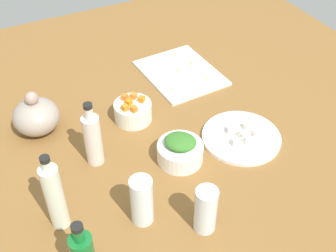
% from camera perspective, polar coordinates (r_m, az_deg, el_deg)
% --- Properties ---
extents(tabletop, '(1.90, 1.90, 0.03)m').
position_cam_1_polar(tabletop, '(1.35, -0.00, -2.07)').
color(tabletop, brown).
rests_on(tabletop, ground).
extents(cutting_board, '(0.32, 0.26, 0.01)m').
position_cam_1_polar(cutting_board, '(1.62, 1.67, 7.02)').
color(cutting_board, white).
rests_on(cutting_board, tabletop).
extents(plate_tofu, '(0.24, 0.24, 0.01)m').
position_cam_1_polar(plate_tofu, '(1.36, 9.66, -1.48)').
color(plate_tofu, white).
rests_on(plate_tofu, tabletop).
extents(bowl_greens, '(0.13, 0.13, 0.06)m').
position_cam_1_polar(bowl_greens, '(1.26, 1.62, -3.52)').
color(bowl_greens, white).
rests_on(bowl_greens, tabletop).
extents(bowl_carrots, '(0.12, 0.12, 0.06)m').
position_cam_1_polar(bowl_carrots, '(1.40, -4.65, 1.91)').
color(bowl_carrots, white).
rests_on(bowl_carrots, tabletop).
extents(teapot, '(0.16, 0.14, 0.15)m').
position_cam_1_polar(teapot, '(1.40, -17.04, 1.30)').
color(teapot, gray).
rests_on(teapot, tabletop).
extents(bottle_1, '(0.05, 0.05, 0.21)m').
position_cam_1_polar(bottle_1, '(1.23, -9.92, -1.65)').
color(bottle_1, silver).
rests_on(bottle_1, tabletop).
extents(bottle_2, '(0.05, 0.05, 0.24)m').
position_cam_1_polar(bottle_2, '(1.08, -14.76, -8.99)').
color(bottle_2, silver).
rests_on(bottle_2, tabletop).
extents(drinking_glass_0, '(0.06, 0.06, 0.14)m').
position_cam_1_polar(drinking_glass_0, '(1.08, -3.50, -9.83)').
color(drinking_glass_0, white).
rests_on(drinking_glass_0, tabletop).
extents(drinking_glass_1, '(0.06, 0.06, 0.14)m').
position_cam_1_polar(drinking_glass_1, '(1.07, 5.00, -10.99)').
color(drinking_glass_1, white).
rests_on(drinking_glass_1, tabletop).
extents(carrot_cube_0, '(0.03, 0.03, 0.02)m').
position_cam_1_polar(carrot_cube_0, '(1.39, -4.57, 4.01)').
color(carrot_cube_0, orange).
rests_on(carrot_cube_0, bowl_carrots).
extents(carrot_cube_1, '(0.03, 0.03, 0.02)m').
position_cam_1_polar(carrot_cube_1, '(1.39, -5.75, 3.81)').
color(carrot_cube_1, orange).
rests_on(carrot_cube_1, bowl_carrots).
extents(carrot_cube_2, '(0.02, 0.02, 0.02)m').
position_cam_1_polar(carrot_cube_2, '(1.37, -5.20, 3.14)').
color(carrot_cube_2, orange).
rests_on(carrot_cube_2, bowl_carrots).
extents(carrot_cube_3, '(0.02, 0.02, 0.02)m').
position_cam_1_polar(carrot_cube_3, '(1.34, -4.54, 2.26)').
color(carrot_cube_3, orange).
rests_on(carrot_cube_3, bowl_carrots).
extents(carrot_cube_4, '(0.03, 0.03, 0.02)m').
position_cam_1_polar(carrot_cube_4, '(1.38, -3.51, 3.56)').
color(carrot_cube_4, orange).
rests_on(carrot_cube_4, bowl_carrots).
extents(carrot_cube_5, '(0.02, 0.02, 0.02)m').
position_cam_1_polar(carrot_cube_5, '(1.35, -5.73, 2.42)').
color(carrot_cube_5, orange).
rests_on(carrot_cube_5, bowl_carrots).
extents(chopped_greens_mound, '(0.12, 0.12, 0.03)m').
position_cam_1_polar(chopped_greens_mound, '(1.22, 1.65, -2.07)').
color(chopped_greens_mound, '#377629').
rests_on(chopped_greens_mound, bowl_greens).
extents(tofu_cube_0, '(0.02, 0.02, 0.02)m').
position_cam_1_polar(tofu_cube_0, '(1.34, 9.86, -1.13)').
color(tofu_cube_0, white).
rests_on(tofu_cube_0, plate_tofu).
extents(tofu_cube_1, '(0.03, 0.03, 0.02)m').
position_cam_1_polar(tofu_cube_1, '(1.31, 9.10, -2.14)').
color(tofu_cube_1, white).
rests_on(tofu_cube_1, plate_tofu).
extents(tofu_cube_2, '(0.03, 0.03, 0.02)m').
position_cam_1_polar(tofu_cube_2, '(1.35, 8.39, -0.51)').
color(tofu_cube_2, silver).
rests_on(tofu_cube_2, plate_tofu).
extents(tofu_cube_3, '(0.03, 0.03, 0.02)m').
position_cam_1_polar(tofu_cube_3, '(1.37, 10.49, 0.02)').
color(tofu_cube_3, '#E9EFC9').
rests_on(tofu_cube_3, plate_tofu).
extents(tofu_cube_4, '(0.03, 0.03, 0.02)m').
position_cam_1_polar(tofu_cube_4, '(1.35, 11.65, -0.92)').
color(tofu_cube_4, white).
rests_on(tofu_cube_4, plate_tofu).
extents(tofu_cube_5, '(0.03, 0.03, 0.02)m').
position_cam_1_polar(tofu_cube_5, '(1.32, 10.79, -2.04)').
color(tofu_cube_5, white).
rests_on(tofu_cube_5, plate_tofu).
extents(dumpling_0, '(0.06, 0.06, 0.02)m').
position_cam_1_polar(dumpling_0, '(1.57, 5.60, 6.38)').
color(dumpling_0, beige).
rests_on(dumpling_0, cutting_board).
extents(dumpling_1, '(0.06, 0.06, 0.03)m').
position_cam_1_polar(dumpling_1, '(1.61, 1.73, 7.59)').
color(dumpling_1, beige).
rests_on(dumpling_1, cutting_board).
extents(dumpling_2, '(0.06, 0.06, 0.02)m').
position_cam_1_polar(dumpling_2, '(1.70, 1.35, 9.62)').
color(dumpling_2, beige).
rests_on(dumpling_2, cutting_board).
extents(dumpling_3, '(0.05, 0.05, 0.03)m').
position_cam_1_polar(dumpling_3, '(1.64, 3.41, 8.38)').
color(dumpling_3, beige).
rests_on(dumpling_3, cutting_board).
extents(dumpling_4, '(0.05, 0.05, 0.03)m').
position_cam_1_polar(dumpling_4, '(1.50, 0.98, 4.92)').
color(dumpling_4, beige).
rests_on(dumpling_4, cutting_board).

